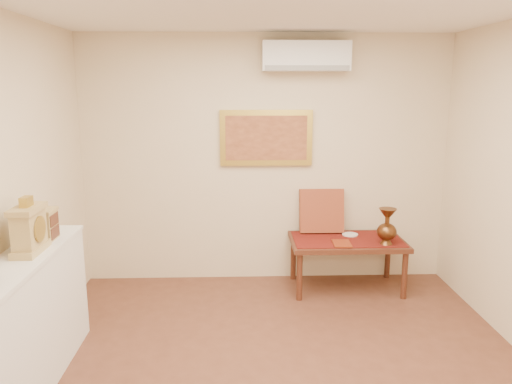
{
  "coord_description": "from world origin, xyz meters",
  "views": [
    {
      "loc": [
        -0.3,
        -3.17,
        2.15
      ],
      "look_at": [
        -0.15,
        1.15,
        1.23
      ],
      "focal_mm": 35.0,
      "sensor_mm": 36.0,
      "label": 1
    }
  ],
  "objects_px": {
    "brass_urn_tall": "(387,222)",
    "wooden_chest": "(45,224)",
    "low_table": "(347,245)",
    "display_ledge": "(16,335)",
    "mantel_clock": "(29,229)"
  },
  "relations": [
    {
      "from": "brass_urn_tall",
      "to": "wooden_chest",
      "type": "relative_size",
      "value": 1.87
    },
    {
      "from": "low_table",
      "to": "display_ledge",
      "type": "bearing_deg",
      "value": -144.9
    },
    {
      "from": "brass_urn_tall",
      "to": "low_table",
      "type": "xyz_separation_m",
      "value": [
        -0.36,
        0.19,
        -0.3
      ]
    },
    {
      "from": "mantel_clock",
      "to": "wooden_chest",
      "type": "xyz_separation_m",
      "value": [
        -0.01,
        0.31,
        -0.05
      ]
    },
    {
      "from": "display_ledge",
      "to": "mantel_clock",
      "type": "relative_size",
      "value": 4.93
    },
    {
      "from": "mantel_clock",
      "to": "low_table",
      "type": "height_order",
      "value": "mantel_clock"
    },
    {
      "from": "wooden_chest",
      "to": "low_table",
      "type": "distance_m",
      "value": 3.01
    },
    {
      "from": "display_ledge",
      "to": "wooden_chest",
      "type": "bearing_deg",
      "value": 87.96
    },
    {
      "from": "mantel_clock",
      "to": "wooden_chest",
      "type": "relative_size",
      "value": 1.68
    },
    {
      "from": "brass_urn_tall",
      "to": "wooden_chest",
      "type": "xyz_separation_m",
      "value": [
        -3.02,
        -1.09,
        0.32
      ]
    },
    {
      "from": "mantel_clock",
      "to": "brass_urn_tall",
      "type": "bearing_deg",
      "value": 24.92
    },
    {
      "from": "wooden_chest",
      "to": "low_table",
      "type": "height_order",
      "value": "wooden_chest"
    },
    {
      "from": "brass_urn_tall",
      "to": "mantel_clock",
      "type": "relative_size",
      "value": 1.11
    },
    {
      "from": "brass_urn_tall",
      "to": "low_table",
      "type": "distance_m",
      "value": 0.51
    },
    {
      "from": "display_ledge",
      "to": "mantel_clock",
      "type": "height_order",
      "value": "mantel_clock"
    }
  ]
}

